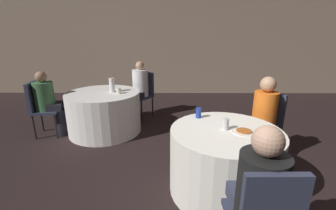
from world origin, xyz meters
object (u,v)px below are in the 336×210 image
soda_can_silver (226,124)px  chair_far_west (39,104)px  soda_can_blue (198,113)px  bottle_far (112,85)px  person_green_jacket (50,104)px  person_orange_shirt (261,122)px  chair_far_northeast (144,90)px  person_white_shirt (138,90)px  person_black_shirt (255,196)px  pizza_plate_near (244,131)px  chair_near_northeast (266,121)px  table_far (104,112)px  table_near (224,161)px

soda_can_silver → chair_far_west: bearing=153.0°
soda_can_blue → bottle_far: bearing=136.5°
person_green_jacket → soda_can_blue: bearing=56.0°
chair_far_west → soda_can_silver: 3.13m
person_orange_shirt → bottle_far: size_ratio=4.86×
chair_far_west → chair_far_northeast: bearing=112.4°
person_green_jacket → soda_can_silver: size_ratio=9.14×
person_white_shirt → bottle_far: person_white_shirt is taller
soda_can_silver → soda_can_blue: (-0.24, 0.35, 0.00)m
person_black_shirt → person_orange_shirt: bearing=66.7°
chair_far_northeast → pizza_plate_near: (1.31, -2.50, 0.17)m
person_orange_shirt → pizza_plate_near: person_orange_shirt is taller
person_black_shirt → bottle_far: size_ratio=4.74×
chair_far_west → soda_can_blue: (2.54, -1.07, 0.23)m
chair_near_northeast → chair_far_northeast: same height
chair_far_northeast → person_orange_shirt: bearing=168.8°
table_far → pizza_plate_near: size_ratio=4.89×
person_orange_shirt → person_black_shirt: (-0.59, -1.41, -0.01)m
person_orange_shirt → chair_near_northeast: bearing=-90.0°
person_green_jacket → person_white_shirt: size_ratio=0.95×
table_far → pizza_plate_near: bearing=-40.6°
person_white_shirt → pizza_plate_near: person_white_shirt is taller
chair_far_west → table_far: bearing=90.0°
person_white_shirt → soda_can_silver: person_white_shirt is taller
person_orange_shirt → soda_can_blue: bearing=59.5°
chair_far_northeast → table_near: bearing=150.9°
chair_far_northeast → person_orange_shirt: person_orange_shirt is taller
chair_near_northeast → person_black_shirt: size_ratio=0.81×
table_near → person_white_shirt: person_white_shirt is taller
table_far → person_white_shirt: 0.91m
chair_far_northeast → person_green_jacket: person_green_jacket is taller
chair_far_northeast → soda_can_blue: (0.89, -2.08, 0.23)m
soda_can_blue → person_black_shirt: bearing=-77.9°
table_far → person_orange_shirt: (2.35, -1.03, 0.22)m
chair_far_northeast → soda_can_silver: (1.13, -2.44, 0.23)m
chair_near_northeast → pizza_plate_near: (-0.55, -0.74, 0.17)m
soda_can_silver → bottle_far: 2.28m
person_green_jacket → person_white_shirt: person_white_shirt is taller
chair_far_west → person_green_jacket: (0.17, 0.03, 0.00)m
table_near → table_far: size_ratio=0.93×
chair_far_west → person_black_shirt: 3.61m
bottle_far → person_green_jacket: bearing=-169.5°
table_far → person_green_jacket: bearing=-170.7°
chair_far_northeast → soda_can_blue: bearing=149.2°
soda_can_blue → person_white_shirt: bearing=116.9°
soda_can_silver → table_far: bearing=137.8°
chair_far_west → pizza_plate_near: 3.32m
chair_far_northeast → chair_near_northeast: bearing=172.6°
chair_far_west → chair_far_northeast: 1.94m
table_near → soda_can_blue: soda_can_blue is taller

